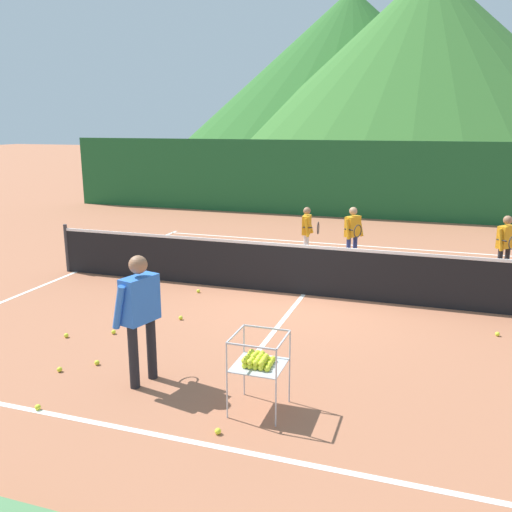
% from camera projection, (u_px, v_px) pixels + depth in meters
% --- Properties ---
extents(ground_plane, '(120.00, 120.00, 0.00)m').
position_uv_depth(ground_plane, '(304.00, 295.00, 10.37)').
color(ground_plane, '#A86647').
extents(line_baseline_near, '(10.27, 0.08, 0.01)m').
position_uv_depth(line_baseline_near, '(186.00, 440.00, 5.60)').
color(line_baseline_near, white).
rests_on(line_baseline_near, ground).
extents(line_baseline_far, '(10.27, 0.08, 0.01)m').
position_uv_depth(line_baseline_far, '(344.00, 245.00, 14.62)').
color(line_baseline_far, white).
rests_on(line_baseline_far, ground).
extents(line_sideline_west, '(0.08, 9.79, 0.01)m').
position_uv_depth(line_sideline_west, '(76.00, 272.00, 11.95)').
color(line_sideline_west, white).
rests_on(line_sideline_west, ground).
extents(line_service_center, '(0.08, 5.55, 0.01)m').
position_uv_depth(line_service_center, '(304.00, 294.00, 10.37)').
color(line_service_center, white).
rests_on(line_service_center, ground).
extents(tennis_net, '(10.74, 0.08, 1.05)m').
position_uv_depth(tennis_net, '(304.00, 269.00, 10.25)').
color(tennis_net, '#333338').
rests_on(tennis_net, ground).
extents(instructor, '(0.44, 0.81, 1.65)m').
position_uv_depth(instructor, '(140.00, 308.00, 6.64)').
color(instructor, black).
rests_on(instructor, ground).
extents(student_0, '(0.44, 0.59, 1.27)m').
position_uv_depth(student_0, '(307.00, 228.00, 12.84)').
color(student_0, silver).
rests_on(student_0, ground).
extents(student_1, '(0.42, 0.72, 1.34)m').
position_uv_depth(student_1, '(353.00, 230.00, 12.38)').
color(student_1, navy).
rests_on(student_1, ground).
extents(student_2, '(0.47, 0.71, 1.34)m').
position_uv_depth(student_2, '(506.00, 241.00, 11.23)').
color(student_2, black).
rests_on(student_2, ground).
extents(ball_cart, '(0.58, 0.58, 0.90)m').
position_uv_depth(ball_cart, '(258.00, 361.00, 6.08)').
color(ball_cart, '#B7B7BC').
rests_on(ball_cart, ground).
extents(tennis_ball_0, '(0.07, 0.07, 0.07)m').
position_uv_depth(tennis_ball_0, '(497.00, 334.00, 8.35)').
color(tennis_ball_0, yellow).
rests_on(tennis_ball_0, ground).
extents(tennis_ball_1, '(0.07, 0.07, 0.07)m').
position_uv_depth(tennis_ball_1, '(38.00, 407.00, 6.20)').
color(tennis_ball_1, yellow).
rests_on(tennis_ball_1, ground).
extents(tennis_ball_2, '(0.07, 0.07, 0.07)m').
position_uv_depth(tennis_ball_2, '(60.00, 369.00, 7.15)').
color(tennis_ball_2, yellow).
rests_on(tennis_ball_2, ground).
extents(tennis_ball_3, '(0.07, 0.07, 0.07)m').
position_uv_depth(tennis_ball_3, '(114.00, 332.00, 8.43)').
color(tennis_ball_3, yellow).
rests_on(tennis_ball_3, ground).
extents(tennis_ball_5, '(0.07, 0.07, 0.07)m').
position_uv_depth(tennis_ball_5, '(198.00, 291.00, 10.48)').
color(tennis_ball_5, yellow).
rests_on(tennis_ball_5, ground).
extents(tennis_ball_6, '(0.07, 0.07, 0.07)m').
position_uv_depth(tennis_ball_6, '(218.00, 431.00, 5.72)').
color(tennis_ball_6, yellow).
rests_on(tennis_ball_6, ground).
extents(tennis_ball_7, '(0.07, 0.07, 0.07)m').
position_uv_depth(tennis_ball_7, '(66.00, 335.00, 8.29)').
color(tennis_ball_7, yellow).
rests_on(tennis_ball_7, ground).
extents(tennis_ball_9, '(0.07, 0.07, 0.07)m').
position_uv_depth(tennis_ball_9, '(97.00, 363.00, 7.35)').
color(tennis_ball_9, yellow).
rests_on(tennis_ball_9, ground).
extents(tennis_ball_10, '(0.07, 0.07, 0.07)m').
position_uv_depth(tennis_ball_10, '(181.00, 318.00, 9.04)').
color(tennis_ball_10, yellow).
rests_on(tennis_ball_10, ground).
extents(windscreen_fence, '(22.59, 0.08, 2.62)m').
position_uv_depth(windscreen_fence, '(367.00, 180.00, 18.33)').
color(windscreen_fence, '#1E5B2D').
rests_on(windscreen_fence, ground).
extents(hill_0, '(41.51, 41.51, 18.79)m').
position_uv_depth(hill_0, '(426.00, 62.00, 56.80)').
color(hill_0, '#38702D').
rests_on(hill_0, ground).
extents(hill_1, '(43.17, 43.17, 18.94)m').
position_uv_depth(hill_1, '(349.00, 71.00, 67.38)').
color(hill_1, '#2D6628').
rests_on(hill_1, ground).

